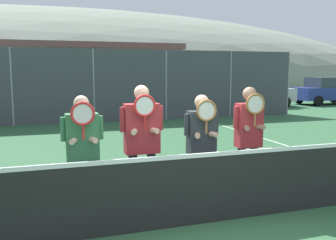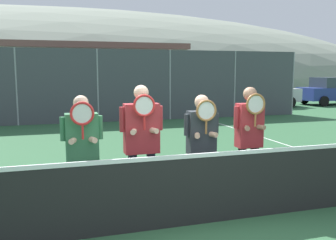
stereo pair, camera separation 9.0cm
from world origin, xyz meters
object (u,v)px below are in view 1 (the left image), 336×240
at_px(player_center_right, 202,141).
at_px(car_left_of_center, 76,95).
at_px(car_center, 172,93).
at_px(player_rightmost, 249,134).
at_px(car_right_of_center, 256,92).
at_px(player_leftmost, 83,148).
at_px(player_center_left, 142,138).
at_px(car_far_right, 327,90).

relative_size(player_center_right, car_left_of_center, 0.41).
bearing_deg(car_center, player_rightmost, -103.61).
relative_size(player_rightmost, car_left_of_center, 0.43).
distance_m(player_center_right, car_right_of_center, 16.47).
bearing_deg(car_right_of_center, player_leftmost, -128.66).
xyz_separation_m(player_center_left, car_right_of_center, (10.10, 13.67, -0.27)).
relative_size(player_rightmost, car_center, 0.44).
xyz_separation_m(car_right_of_center, car_far_right, (5.03, 0.05, 0.00)).
bearing_deg(player_rightmost, player_center_left, -179.25).
bearing_deg(player_rightmost, car_right_of_center, 58.52).
bearing_deg(player_center_right, player_leftmost, 179.97).
relative_size(player_leftmost, car_far_right, 0.43).
distance_m(player_center_right, car_center, 14.34).
bearing_deg(car_far_right, player_leftmost, -139.32).
bearing_deg(car_center, player_center_right, -106.78).
bearing_deg(car_left_of_center, car_center, 0.90).
height_order(player_rightmost, car_right_of_center, player_rightmost).
xyz_separation_m(car_center, car_right_of_center, (5.04, -0.06, -0.01)).
height_order(player_leftmost, car_left_of_center, player_leftmost).
bearing_deg(player_center_left, player_rightmost, 0.75).
relative_size(player_center_right, player_rightmost, 0.94).
relative_size(car_center, car_far_right, 1.01).
height_order(player_leftmost, car_far_right, player_leftmost).
xyz_separation_m(player_leftmost, car_left_of_center, (0.93, 13.65, -0.15)).
distance_m(player_center_left, car_center, 14.63).
bearing_deg(player_center_left, player_center_right, -0.40).
relative_size(player_center_left, player_center_right, 1.09).
distance_m(player_center_left, car_left_of_center, 13.65).
xyz_separation_m(player_center_right, car_center, (4.14, 13.73, -0.16)).
height_order(player_center_right, car_left_of_center, same).
relative_size(car_center, car_right_of_center, 0.94).
bearing_deg(car_center, player_center_left, -110.25).
xyz_separation_m(player_center_left, car_far_right, (15.13, 13.72, -0.27)).
relative_size(player_leftmost, player_center_left, 0.93).
bearing_deg(player_center_left, car_left_of_center, 89.60).
height_order(player_center_left, player_center_right, player_center_left).
height_order(car_left_of_center, car_center, car_left_of_center).
bearing_deg(player_rightmost, car_far_right, 45.66).
relative_size(player_leftmost, player_center_right, 1.02).
xyz_separation_m(player_center_right, car_far_right, (14.20, 13.73, -0.17)).
bearing_deg(car_far_right, player_center_right, -135.98).
xyz_separation_m(player_leftmost, player_rightmost, (2.58, 0.03, 0.04)).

